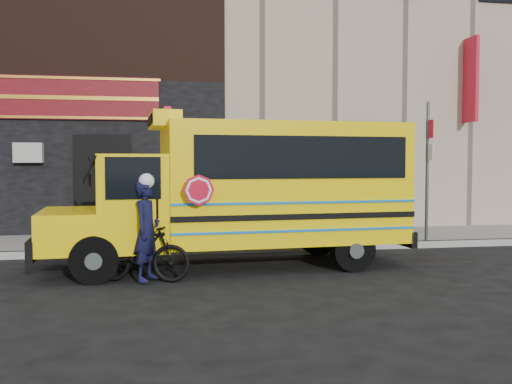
{
  "coord_description": "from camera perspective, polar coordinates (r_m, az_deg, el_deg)",
  "views": [
    {
      "loc": [
        -1.84,
        -9.87,
        2.01
      ],
      "look_at": [
        0.22,
        1.85,
        1.39
      ],
      "focal_mm": 40.0,
      "sensor_mm": 36.0,
      "label": 1
    }
  ],
  "objects": [
    {
      "name": "ground",
      "position": [
        10.24,
        0.58,
        -8.33
      ],
      "size": [
        120.0,
        120.0,
        0.0
      ],
      "primitive_type": "plane",
      "color": "black",
      "rests_on": "ground"
    },
    {
      "name": "curb",
      "position": [
        12.75,
        -1.57,
        -5.74
      ],
      "size": [
        40.0,
        0.2,
        0.15
      ],
      "primitive_type": "cube",
      "color": "#9D9E98",
      "rests_on": "ground"
    },
    {
      "name": "sidewalk",
      "position": [
        14.22,
        -2.45,
        -4.83
      ],
      "size": [
        40.0,
        3.0,
        0.15
      ],
      "primitive_type": "cube",
      "color": "gray",
      "rests_on": "ground"
    },
    {
      "name": "building",
      "position": [
        20.81,
        -4.98,
        14.39
      ],
      "size": [
        20.0,
        10.7,
        12.0
      ],
      "color": "tan",
      "rests_on": "sidewalk"
    },
    {
      "name": "school_bus",
      "position": [
        10.94,
        -0.83,
        0.37
      ],
      "size": [
        7.02,
        2.69,
        2.92
      ],
      "color": "black",
      "rests_on": "ground"
    },
    {
      "name": "sign_pole",
      "position": [
        14.07,
        16.78,
        2.34
      ],
      "size": [
        0.08,
        0.3,
        3.43
      ],
      "color": "#434B47",
      "rests_on": "ground"
    },
    {
      "name": "bicycle",
      "position": [
        9.78,
        -11.4,
        -5.95
      ],
      "size": [
        1.73,
        0.91,
        1.0
      ],
      "primitive_type": "imported",
      "rotation": [
        0.0,
        0.0,
        1.29
      ],
      "color": "black",
      "rests_on": "ground"
    },
    {
      "name": "cyclist",
      "position": [
        9.64,
        -10.85,
        -4.07
      ],
      "size": [
        0.63,
        0.72,
        1.67
      ],
      "primitive_type": "imported",
      "rotation": [
        0.0,
        0.0,
        1.12
      ],
      "color": "black",
      "rests_on": "ground"
    }
  ]
}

